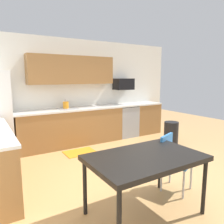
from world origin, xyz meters
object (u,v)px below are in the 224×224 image
object	(u,v)px
microwave	(123,84)
chair_near_table	(173,158)
oven_range	(125,121)
trash_bin	(171,133)
dining_table	(145,161)
kettle	(66,106)

from	to	relation	value
microwave	chair_near_table	xyz separation A→B (m)	(-1.15, -3.02, -1.02)
oven_range	trash_bin	xyz separation A→B (m)	(0.50, -1.33, -0.16)
dining_table	chair_near_table	world-z (taller)	chair_near_table
oven_range	chair_near_table	distance (m)	3.14
oven_range	dining_table	xyz separation A→B (m)	(-1.93, -3.18, 0.26)
oven_range	microwave	world-z (taller)	microwave
microwave	dining_table	xyz separation A→B (m)	(-1.93, -3.28, -0.81)
microwave	kettle	world-z (taller)	microwave
oven_range	kettle	xyz separation A→B (m)	(-1.78, 0.05, 0.56)
kettle	dining_table	bearing A→B (deg)	-92.68
chair_near_table	trash_bin	bearing A→B (deg)	43.80
dining_table	kettle	xyz separation A→B (m)	(0.15, 3.23, 0.31)
chair_near_table	trash_bin	size ratio (longest dim) A/B	1.42
dining_table	trash_bin	bearing A→B (deg)	37.30
dining_table	chair_near_table	bearing A→B (deg)	18.77
chair_near_table	kettle	distance (m)	3.08
chair_near_table	kettle	bearing A→B (deg)	101.83
oven_range	microwave	distance (m)	1.07
trash_bin	oven_range	bearing A→B (deg)	110.64
kettle	microwave	bearing A→B (deg)	1.61
microwave	chair_near_table	world-z (taller)	microwave
microwave	dining_table	bearing A→B (deg)	-120.40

